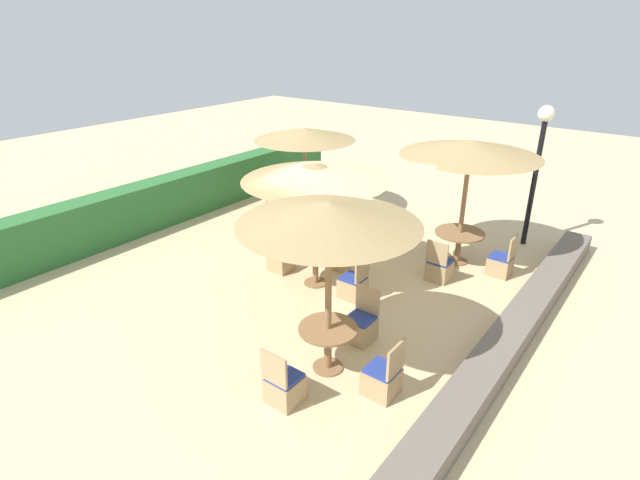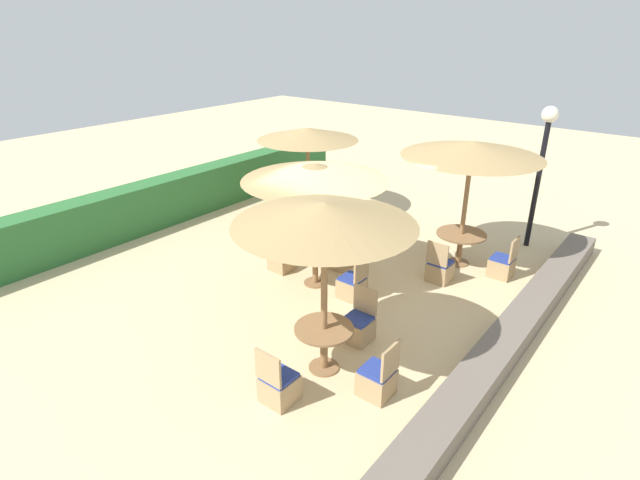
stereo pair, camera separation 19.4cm
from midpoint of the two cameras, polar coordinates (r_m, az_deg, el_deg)
The scene contains 24 objects.
ground_plane at distance 10.29m, azimuth 2.13°, elevation -5.41°, with size 40.00×40.00×0.00m, color #D1BA8C.
hedge_row at distance 13.95m, azimuth -17.91°, elevation 4.21°, with size 13.00×0.70×1.22m, color #2D6B33.
stone_border at distance 8.99m, azimuth 20.21°, elevation -10.42°, with size 10.00×0.56×0.38m, color #6B6056.
lamp_post at distance 12.48m, azimuth 23.44°, elevation 9.54°, with size 0.36×0.36×3.32m.
parasol_front_left at distance 6.83m, azimuth 0.21°, elevation 2.92°, with size 2.61×2.61×2.77m.
round_table_front_left at distance 7.80m, azimuth 0.19°, elevation -11.17°, with size 0.91×0.91×0.75m.
patio_chair_front_left_south at distance 7.55m, azimuth 6.41°, elevation -15.49°, with size 0.46×0.46×0.93m.
patio_chair_front_left_east at distance 8.63m, azimuth 4.03°, elevation -9.76°, with size 0.46×0.46×0.93m.
patio_chair_front_left_west at distance 7.41m, azimuth -4.93°, elevation -16.33°, with size 0.46×0.46×0.93m.
parasol_front_right at distance 10.86m, azimuth 16.32°, elevation 10.01°, with size 2.91×2.91×2.78m.
round_table_front_right at distance 11.48m, azimuth 15.17°, elevation 0.18°, with size 1.08×1.08×0.73m.
patio_chair_front_right_west at distance 10.73m, azimuth 12.95°, elevation -3.17°, with size 0.46×0.46×0.93m.
patio_chair_front_right_south at distance 11.30m, azimuth 19.50°, elevation -2.57°, with size 0.46×0.46×0.93m.
parasol_center at distance 9.51m, azimuth -1.15°, elevation 7.70°, with size 2.84×2.84×2.55m.
round_table_center at distance 10.19m, azimuth -1.07°, elevation -2.35°, with size 0.92×0.92×0.71m.
patio_chair_center_south at distance 9.83m, azimuth 3.27°, elevation -5.20°, with size 0.46×0.46×0.93m.
patio_chair_center_east at distance 10.99m, azimuth 1.77°, elevation -1.84°, with size 0.46×0.46×0.93m.
patio_chair_center_north at distance 10.90m, azimuth -5.03°, elevation -2.16°, with size 0.46×0.46×0.93m.
parasol_back_right at distance 13.56m, azimuth -2.19°, elevation 11.99°, with size 2.72×2.72×2.41m.
round_table_back_right at distance 13.99m, azimuth -2.09°, elevation 5.37°, with size 1.12×1.12×0.74m.
patio_chair_back_right_east at distance 14.90m, azimuth 0.49°, elevation 5.22°, with size 0.46×0.46×0.93m.
patio_chair_back_right_north at distance 14.74m, azimuth -5.48°, elevation 4.90°, with size 0.46×0.46×0.93m.
patio_chair_back_right_west at distance 13.34m, azimuth -4.65°, elevation 2.86°, with size 0.46×0.46×0.93m.
patio_chair_back_right_south at distance 13.47m, azimuth 1.36°, elevation 3.15°, with size 0.46×0.46×0.93m.
Camera 1 is at (-7.42, -5.05, 5.04)m, focal length 28.00 mm.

